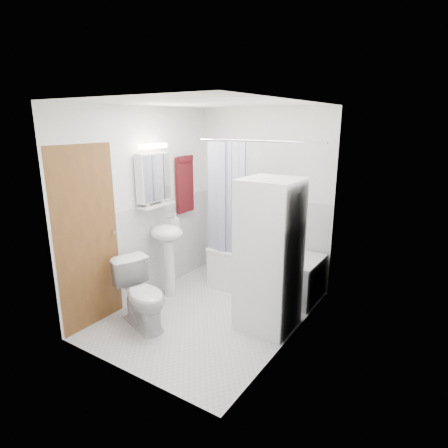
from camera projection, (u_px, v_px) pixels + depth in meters
The scene contains 20 objects.
floor at pixel (210, 313), 4.47m from camera, with size 2.60×2.60×0.00m, color silver.
room_walls at pixel (209, 191), 4.08m from camera, with size 2.60×2.60×2.60m.
wainscot at pixel (224, 259), 4.55m from camera, with size 1.98×2.58×2.58m.
door at pixel (114, 232), 4.26m from camera, with size 0.05×2.00×2.00m.
bathtub at pixel (265, 269), 5.00m from camera, with size 1.46×0.69×0.56m.
tub_spout at pixel (291, 225), 5.02m from camera, with size 0.04×0.04×0.12m, color silver.
curtain_rod at pixel (258, 141), 4.32m from camera, with size 0.02×0.02×1.64m, color silver.
shower_curtain at pixel (226, 200), 4.75m from camera, with size 0.55×0.02×1.45m.
sink at pixel (167, 244), 4.78m from camera, with size 0.44×0.37×1.04m.
medicine_cabinet at pixel (154, 176), 4.61m from camera, with size 0.13×0.50×0.71m.
shelf at pixel (156, 205), 4.70m from camera, with size 0.18×0.54×0.03m, color silver.
shower_caddy at pixel (295, 206), 4.91m from camera, with size 0.22×0.06×0.02m, color silver.
towel at pixel (185, 183), 5.20m from camera, with size 0.07×0.33×0.80m.
washer_dryer at pixel (269, 255), 4.01m from camera, with size 0.60×0.59×1.66m.
toilet at pixel (142, 295), 4.13m from camera, with size 0.42×0.74×0.73m, color white.
soap_pump at pixel (175, 224), 4.79m from camera, with size 0.08×0.17×0.08m, color gray.
shelf_bottle at pixel (147, 204), 4.56m from camera, with size 0.07×0.18×0.07m, color gray.
shelf_cup at pixel (162, 199), 4.78m from camera, with size 0.10×0.09×0.10m, color gray.
shampoo_a at pixel (284, 199), 4.97m from camera, with size 0.13×0.17×0.13m, color gray.
shampoo_b at pixel (293, 201), 4.91m from camera, with size 0.08×0.21×0.08m, color navy.
Camera 1 is at (2.32, -3.30, 2.22)m, focal length 30.00 mm.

